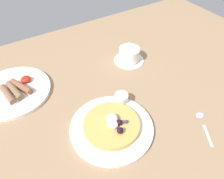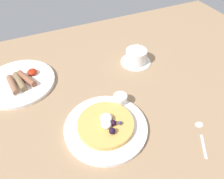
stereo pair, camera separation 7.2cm
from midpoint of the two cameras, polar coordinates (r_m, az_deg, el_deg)
ground_plane at (r=78.27cm, az=1.83°, el=-3.75°), size 175.70×113.64×3.00cm
pancake_plate at (r=69.01cm, az=1.36°, el=-10.06°), size 26.17×26.17×1.29cm
pancake_with_berries at (r=67.61cm, az=1.45°, el=-9.22°), size 17.55×17.55×3.93cm
syrup_ramekin at (r=74.11cm, az=4.94°, el=-2.55°), size 4.70×4.70×2.96cm
breakfast_plate at (r=88.78cm, az=-21.20°, el=1.63°), size 27.06×27.06×1.36cm
fried_breakfast at (r=86.24cm, az=-20.67°, el=1.93°), size 11.87×11.75×2.52cm
coffee_saucer at (r=94.51cm, az=8.41°, el=7.20°), size 12.83×12.83×0.63cm
coffee_cup at (r=92.81cm, az=8.62°, el=8.77°), size 8.78×10.68×5.37cm
teaspoon at (r=75.46cm, az=24.91°, el=-10.03°), size 7.95×11.61×0.60cm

